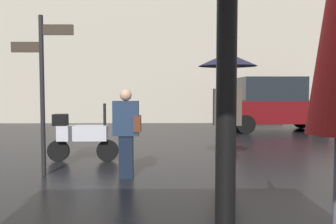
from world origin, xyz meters
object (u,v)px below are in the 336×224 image
Objects in this scene: parked_car_left at (274,104)px; parked_scooter at (81,135)px; pedestrian_with_umbrella at (227,78)px; street_signpost at (42,79)px; pedestrian_with_bag at (127,128)px.

parked_scooter is at bearing -141.76° from parked_car_left.
street_signpost is (-3.32, -0.38, -0.03)m from pedestrian_with_umbrella.
pedestrian_with_bag is 1.72m from street_signpost.
pedestrian_with_umbrella reaches higher than parked_car_left.
pedestrian_with_umbrella is 7.22m from parked_car_left.
parked_car_left is 1.42× the size of street_signpost.
pedestrian_with_bag is at bearing -177.23° from pedestrian_with_umbrella.
pedestrian_with_umbrella is 2.11m from pedestrian_with_bag.
parked_car_left is at bearing 38.45° from parked_scooter.
pedestrian_with_umbrella is 1.47× the size of parked_scooter.
parked_scooter is 0.37× the size of parked_car_left.
parked_car_left is 9.36m from street_signpost.
street_signpost reaches higher than parked_scooter.
pedestrian_with_bag is at bearing -8.11° from street_signpost.
pedestrian_with_umbrella is 3.34m from street_signpost.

